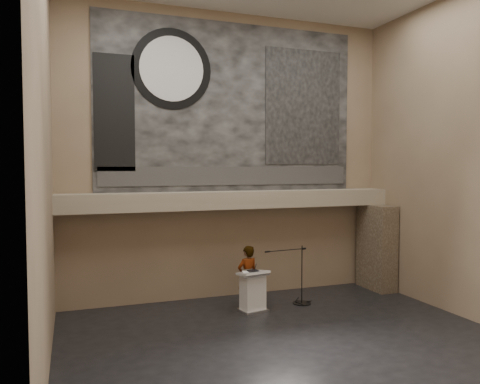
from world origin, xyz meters
name	(u,v)px	position (x,y,z in m)	size (l,w,h in m)	color
floor	(288,340)	(0.00, 0.00, 0.00)	(10.00, 10.00, 0.00)	black
wall_back	(231,156)	(0.00, 4.00, 4.25)	(10.00, 0.02, 8.50)	#77624C
wall_front	(414,143)	(0.00, -4.00, 4.25)	(10.00, 0.02, 8.50)	#77624C
wall_left	(44,149)	(-5.00, 0.00, 4.25)	(0.02, 8.00, 8.50)	#77624C
wall_right	(465,154)	(5.00, 0.00, 4.25)	(0.02, 8.00, 8.50)	#77624C
soffit	(235,200)	(0.00, 3.60, 2.95)	(10.00, 0.80, 0.50)	gray
sprinkler_left	(183,211)	(-1.60, 3.55, 2.67)	(0.04, 0.04, 0.06)	#B2893D
sprinkler_right	(294,208)	(1.90, 3.55, 2.67)	(0.04, 0.04, 0.06)	#B2893D
banner	(231,107)	(0.00, 3.97, 5.70)	(8.00, 0.05, 5.00)	black
banner_text_strip	(232,176)	(0.00, 3.93, 3.65)	(7.76, 0.02, 0.55)	#2E2E2E
banner_clock_rim	(172,69)	(-1.80, 3.93, 6.70)	(2.30, 2.30, 0.02)	black
banner_clock_face	(172,69)	(-1.80, 3.91, 6.70)	(1.84, 1.84, 0.02)	silver
banner_building_print	(304,107)	(2.40, 3.93, 5.80)	(2.60, 0.02, 3.60)	black
banner_brick_print	(114,113)	(-3.40, 3.93, 5.40)	(1.10, 0.02, 3.20)	black
stone_pier	(376,247)	(4.65, 3.15, 1.35)	(0.60, 1.40, 2.70)	#433729
lectern	(253,292)	(0.02, 2.23, 0.55)	(0.87, 0.69, 1.14)	silver
binder	(253,271)	(0.02, 2.23, 1.12)	(0.27, 0.22, 0.04)	black
papers	(247,272)	(-0.16, 2.23, 1.10)	(0.22, 0.30, 0.01)	white
speaker_person	(248,276)	(0.03, 2.68, 0.87)	(0.63, 0.41, 1.73)	white
mic_stand	(301,295)	(1.58, 2.46, 0.25)	(1.44, 0.52, 1.68)	black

